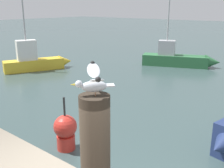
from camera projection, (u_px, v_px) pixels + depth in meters
mooring_post at (95, 152)px, 2.55m from camera, size 0.29×0.29×1.13m
seagull at (94, 82)px, 2.36m from camera, size 0.54×0.52×0.25m
boat_green at (180, 59)px, 15.38m from camera, size 4.26×2.41×4.65m
boat_yellow at (37, 60)px, 14.48m from camera, size 2.14×3.61×3.67m
channel_buoy at (66, 131)px, 6.46m from camera, size 0.56×0.56×1.33m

